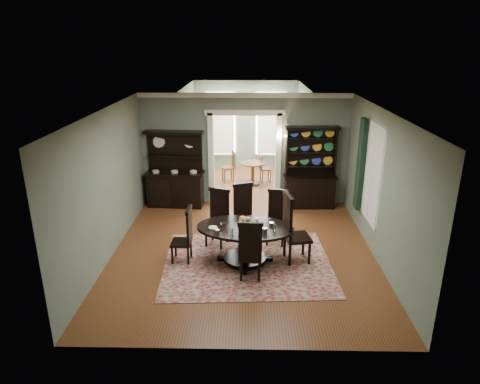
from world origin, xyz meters
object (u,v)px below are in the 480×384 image
Objects in this scene: parlor_table at (253,170)px; dining_table at (245,237)px; welsh_dresser at (310,178)px; sideboard at (175,180)px.

dining_table is at bearing -92.19° from parlor_table.
welsh_dresser is at bearing 67.38° from dining_table.
sideboard is 3.60m from welsh_dresser.
welsh_dresser is 2.90× the size of parlor_table.
sideboard is at bearing 127.46° from dining_table.
parlor_table is at bearing 127.64° from welsh_dresser.
sideboard is 2.72× the size of parlor_table.
welsh_dresser is 2.41m from parlor_table.
dining_table is 3.65m from sideboard.
dining_table reaches higher than parlor_table.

